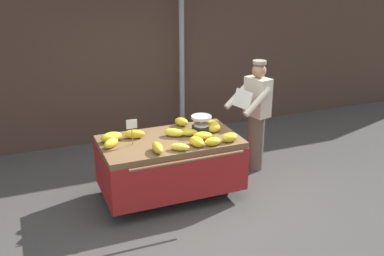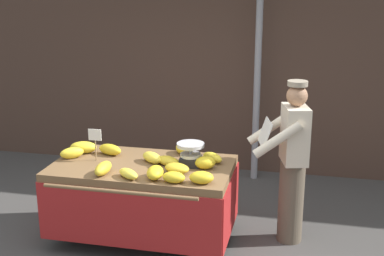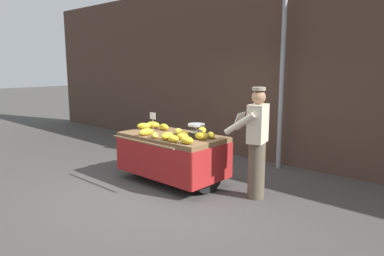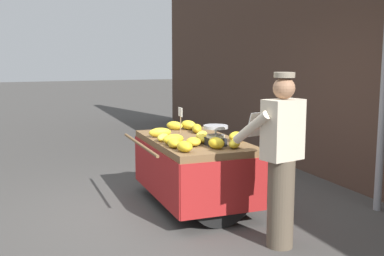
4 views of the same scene
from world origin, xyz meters
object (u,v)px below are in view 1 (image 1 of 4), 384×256
at_px(banana_bunch_6, 111,137).
at_px(banana_bunch_12, 188,132).
at_px(banana_bunch_9, 210,123).
at_px(banana_bunch_4, 157,148).
at_px(banana_bunch_3, 134,134).
at_px(street_pole, 182,46).
at_px(weighing_scale, 201,124).
at_px(banana_bunch_8, 229,137).
at_px(banana_bunch_11, 213,142).
at_px(banana_bunch_2, 214,128).
at_px(banana_bunch_7, 181,122).
at_px(banana_bunch_10, 174,133).
at_px(banana_bunch_0, 180,147).
at_px(price_sign, 132,126).
at_px(banana_cart, 170,154).
at_px(banana_bunch_5, 197,142).
at_px(banana_bunch_13, 111,143).
at_px(banana_bunch_1, 203,136).
at_px(vendor_person, 256,116).

relative_size(banana_bunch_6, banana_bunch_12, 1.05).
relative_size(banana_bunch_9, banana_bunch_12, 0.94).
bearing_deg(banana_bunch_4, banana_bunch_3, 104.77).
distance_m(street_pole, banana_bunch_3, 2.41).
bearing_deg(weighing_scale, banana_bunch_4, -150.95).
height_order(banana_bunch_8, banana_bunch_11, banana_bunch_8).
bearing_deg(street_pole, weighing_scale, -103.25).
bearing_deg(banana_bunch_3, banana_bunch_2, -10.16).
relative_size(banana_bunch_7, banana_bunch_10, 0.79).
bearing_deg(banana_bunch_0, banana_bunch_3, 124.81).
bearing_deg(price_sign, banana_bunch_12, 1.79).
distance_m(price_sign, banana_bunch_6, 0.36).
relative_size(banana_bunch_0, banana_bunch_6, 0.89).
bearing_deg(banana_cart, street_pole, 65.01).
bearing_deg(banana_bunch_8, banana_bunch_6, 158.02).
xyz_separation_m(banana_cart, banana_bunch_4, (-0.28, -0.35, 0.28)).
bearing_deg(banana_bunch_0, banana_bunch_4, 170.16).
distance_m(banana_bunch_5, banana_bunch_8, 0.45).
xyz_separation_m(banana_bunch_0, banana_bunch_2, (0.66, 0.41, 0.02)).
xyz_separation_m(banana_bunch_8, banana_bunch_13, (-1.47, 0.39, 0.00)).
relative_size(banana_cart, banana_bunch_9, 7.20).
distance_m(weighing_scale, banana_bunch_4, 0.88).
xyz_separation_m(banana_bunch_1, banana_bunch_11, (0.03, -0.25, 0.00)).
height_order(street_pole, banana_bunch_2, street_pole).
distance_m(banana_bunch_7, banana_bunch_11, 0.83).
distance_m(banana_bunch_5, banana_bunch_10, 0.45).
distance_m(banana_bunch_4, vendor_person, 1.89).
xyz_separation_m(banana_bunch_3, banana_bunch_10, (0.51, -0.14, -0.00)).
relative_size(banana_bunch_11, banana_bunch_13, 0.85).
xyz_separation_m(banana_bunch_0, banana_bunch_13, (-0.77, 0.41, 0.01)).
relative_size(price_sign, banana_bunch_13, 1.36).
bearing_deg(banana_bunch_3, banana_bunch_10, -15.09).
relative_size(banana_bunch_3, banana_bunch_11, 1.32).
distance_m(banana_cart, banana_bunch_3, 0.55).
height_order(weighing_scale, banana_bunch_7, weighing_scale).
xyz_separation_m(banana_bunch_11, banana_bunch_12, (-0.17, 0.44, -0.01)).
height_order(banana_bunch_6, banana_bunch_10, banana_bunch_6).
bearing_deg(weighing_scale, street_pole, 76.75).
bearing_deg(banana_bunch_13, banana_bunch_11, -19.14).
distance_m(banana_bunch_1, banana_bunch_2, 0.30).
height_order(banana_bunch_11, banana_bunch_13, banana_bunch_13).
bearing_deg(banana_bunch_2, street_pole, 81.64).
relative_size(banana_bunch_1, vendor_person, 0.15).
xyz_separation_m(banana_bunch_9, banana_bunch_11, (-0.25, -0.63, 0.00)).
distance_m(banana_bunch_1, banana_bunch_9, 0.47).
bearing_deg(banana_bunch_4, weighing_scale, 29.05).
height_order(banana_bunch_4, banana_bunch_9, banana_bunch_4).
bearing_deg(banana_cart, banana_bunch_0, -91.19).
xyz_separation_m(banana_bunch_1, banana_bunch_10, (-0.32, 0.23, 0.01)).
relative_size(banana_bunch_3, banana_bunch_5, 1.11).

